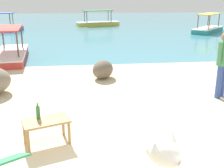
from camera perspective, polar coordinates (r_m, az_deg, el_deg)
water_surface at (r=25.15m, az=-5.84°, el=11.85°), size 60.00×36.00×0.03m
low_bench_table at (r=4.87m, az=-13.33°, el=-7.99°), size 0.86×0.67×0.44m
bottle at (r=4.87m, az=-14.90°, el=-5.59°), size 0.07×0.07×0.30m
person_standing at (r=7.29m, az=21.84°, el=4.56°), size 0.44×0.33×1.62m
shore_rock_medium at (r=8.56m, az=-1.89°, el=3.00°), size 0.89×0.99×0.55m
boat_yellow at (r=24.72m, az=-2.91°, el=12.50°), size 3.84×1.98×1.29m
boat_red at (r=11.92m, az=-19.97°, el=5.98°), size 1.57×3.78×1.29m
boat_teal at (r=21.18m, az=19.06°, el=10.73°), size 3.34×3.48×1.29m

